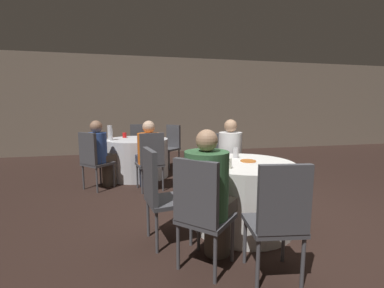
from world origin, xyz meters
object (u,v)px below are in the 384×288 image
(chair_far_northeast, at_px, (171,143))
(bottle_far, at_px, (110,133))
(chair_near_north, at_px, (229,160))
(soda_can_red, at_px, (215,160))
(chair_near_south, at_px, (279,214))
(pizza_plate_near, at_px, (248,161))
(chair_far_south, at_px, (151,157))
(chair_far_north, at_px, (139,141))
(person_orange_shirt, at_px, (148,154))
(soda_can_silver, at_px, (236,153))
(chair_near_southwest, at_px, (200,207))
(chair_near_west, at_px, (159,189))
(person_blue_shirt, at_px, (101,154))
(person_white_shirt, at_px, (231,160))
(person_green_jacket, at_px, (210,196))
(table_far, at_px, (137,158))
(table_near, at_px, (243,194))
(chair_far_southwest, at_px, (93,157))

(chair_far_northeast, bearing_deg, bottle_far, 79.87)
(chair_near_north, xyz_separation_m, soda_can_red, (-0.55, -1.03, 0.24))
(chair_near_south, height_order, pizza_plate_near, chair_near_south)
(chair_far_south, height_order, chair_far_northeast, same)
(chair_near_north, height_order, chair_far_south, same)
(chair_near_south, xyz_separation_m, chair_far_north, (-0.95, 4.43, 0.00))
(chair_far_northeast, height_order, person_orange_shirt, person_orange_shirt)
(chair_near_north, xyz_separation_m, soda_can_silver, (-0.18, -0.70, 0.24))
(chair_near_southwest, relative_size, chair_near_west, 1.00)
(person_blue_shirt, distance_m, bottle_far, 0.61)
(pizza_plate_near, height_order, bottle_far, bottle_far)
(chair_near_south, xyz_separation_m, person_orange_shirt, (-0.82, 2.58, 0.03))
(person_white_shirt, relative_size, person_orange_shirt, 1.03)
(chair_near_southwest, height_order, chair_far_south, same)
(chair_near_south, height_order, person_green_jacket, person_green_jacket)
(table_far, xyz_separation_m, chair_near_south, (1.00, -3.41, 0.19))
(chair_far_northeast, bearing_deg, person_blue_shirt, 91.94)
(chair_far_south, relative_size, soda_can_red, 7.78)
(soda_can_red, bearing_deg, table_near, 10.28)
(person_white_shirt, bearing_deg, chair_far_south, -19.68)
(pizza_plate_near, bearing_deg, soda_can_silver, 100.27)
(person_orange_shirt, height_order, soda_can_silver, person_orange_shirt)
(table_far, distance_m, person_orange_shirt, 0.88)
(chair_near_north, xyz_separation_m, bottle_far, (-1.81, 1.40, 0.32))
(chair_far_southwest, xyz_separation_m, pizza_plate_near, (1.91, -1.70, 0.19))
(table_far, relative_size, chair_near_southwest, 1.26)
(chair_far_southwest, bearing_deg, person_white_shirt, 19.67)
(chair_near_southwest, distance_m, person_green_jacket, 0.17)
(chair_near_south, xyz_separation_m, chair_far_south, (-0.79, 2.42, 0.00))
(chair_near_south, height_order, person_orange_shirt, person_orange_shirt)
(table_far, distance_m, chair_near_north, 2.00)
(table_far, xyz_separation_m, chair_near_southwest, (0.47, -3.15, 0.19))
(chair_far_southwest, relative_size, person_blue_shirt, 0.84)
(chair_near_north, xyz_separation_m, person_orange_shirt, (-1.16, 0.64, 0.03))
(pizza_plate_near, bearing_deg, chair_near_south, -101.56)
(chair_far_north, bearing_deg, pizza_plate_near, 111.16)
(chair_far_northeast, height_order, soda_can_red, chair_far_northeast)
(chair_far_northeast, distance_m, person_green_jacket, 3.72)
(chair_far_south, height_order, soda_can_red, chair_far_south)
(table_near, distance_m, chair_far_north, 3.64)
(chair_near_north, xyz_separation_m, chair_far_northeast, (-0.57, 2.16, 0.00))
(person_green_jacket, relative_size, pizza_plate_near, 5.27)
(person_white_shirt, distance_m, soda_can_red, 1.03)
(chair_far_north, xyz_separation_m, chair_far_northeast, (0.71, -0.34, 0.00))
(person_green_jacket, height_order, pizza_plate_near, person_green_jacket)
(chair_near_west, relative_size, person_orange_shirt, 0.84)
(chair_far_south, xyz_separation_m, person_orange_shirt, (-0.03, 0.16, 0.03))
(chair_near_west, xyz_separation_m, person_white_shirt, (1.12, 0.98, 0.04))
(table_near, bearing_deg, person_white_shirt, 78.96)
(person_orange_shirt, distance_m, bottle_far, 1.04)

